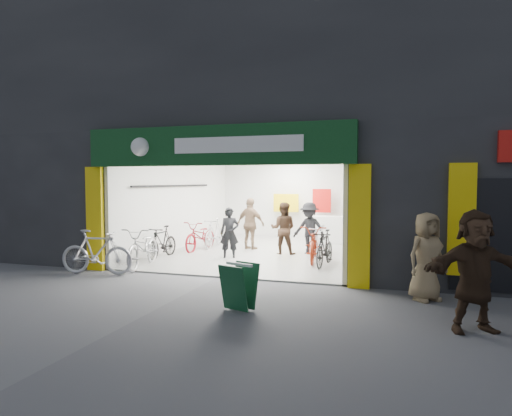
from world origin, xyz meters
The scene contains 17 objects.
ground centered at (0.00, 0.00, 0.00)m, with size 60.00×60.00×0.00m, color #56565B.
building centered at (0.91, 4.99, 4.31)m, with size 17.00×10.27×8.00m.
bike_left_front centered at (-2.28, 0.60, 0.53)m, with size 0.70×2.02×1.06m, color #B0AFB4.
bike_left_midfront centered at (-2.50, 1.95, 0.48)m, with size 0.45×1.58×0.95m, color black.
bike_left_midback centered at (-2.04, 3.62, 0.48)m, with size 0.64×1.84×0.97m, color maroon.
bike_left_back centered at (-1.88, 4.39, 0.50)m, with size 0.47×1.67×1.00m, color #B5B6BA.
bike_right_front centered at (2.19, 2.12, 0.48)m, with size 0.45×1.60×0.96m, color black.
bike_right_mid centered at (1.80, 2.76, 0.52)m, with size 0.69×1.97×1.04m, color maroon.
bike_right_back centered at (1.80, 3.59, 0.47)m, with size 0.44×1.56×0.94m, color silver.
parked_bike centered at (-2.89, -0.51, 0.54)m, with size 0.51×1.81×1.09m, color #BABABF.
customer_a centered at (-0.61, 2.48, 0.75)m, with size 0.54×0.36×1.49m, color black.
customer_b centered at (0.68, 3.66, 0.80)m, with size 0.78×0.61×1.60m, color #372419.
customer_c centered at (1.44, 3.90, 0.80)m, with size 1.03×0.59×1.60m, color black.
customer_d centered at (-0.55, 4.24, 0.85)m, with size 1.00×0.42×1.71m, color #7E6149.
pedestrian_near centered at (4.54, -0.66, 0.83)m, with size 0.81×0.53×1.66m, color #8B7350.
pedestrian_far centered at (5.13, -2.35, 0.92)m, with size 1.70×0.54×1.83m, color #332217.
sandwich_board centered at (1.42, -2.37, 0.44)m, with size 0.66×0.67×0.80m.
Camera 1 is at (4.04, -9.71, 2.24)m, focal length 32.00 mm.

